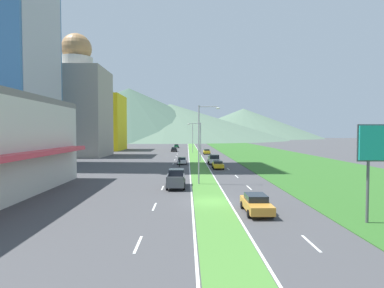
{
  "coord_description": "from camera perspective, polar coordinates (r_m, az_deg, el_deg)",
  "views": [
    {
      "loc": [
        -2.23,
        -28.84,
        6.6
      ],
      "look_at": [
        -1.06,
        43.11,
        3.76
      ],
      "focal_mm": 29.13,
      "sensor_mm": 36.0,
      "label": 1
    }
  ],
  "objects": [
    {
      "name": "ground_plane",
      "position": [
        29.67,
        3.46,
        -10.6
      ],
      "size": [
        600.0,
        600.0,
        0.0
      ],
      "primitive_type": "plane",
      "color": "#424244"
    },
    {
      "name": "grass_median",
      "position": [
        89.11,
        0.51,
        -1.97
      ],
      "size": [
        3.2,
        240.0,
        0.06
      ],
      "primitive_type": "cube",
      "color": "#477F33",
      "rests_on": "ground_plane"
    },
    {
      "name": "grass_verge_right",
      "position": [
        91.96,
        13.46,
        -1.9
      ],
      "size": [
        24.0,
        240.0,
        0.06
      ],
      "primitive_type": "cube",
      "color": "#2D6023",
      "rests_on": "ground_plane"
    },
    {
      "name": "lane_dash_left_1",
      "position": [
        19.41,
        -9.85,
        -17.64
      ],
      "size": [
        0.16,
        2.8,
        0.01
      ],
      "primitive_type": "cube",
      "color": "silver",
      "rests_on": "ground_plane"
    },
    {
      "name": "lane_dash_left_2",
      "position": [
        28.14,
        -6.89,
        -11.31
      ],
      "size": [
        0.16,
        2.8,
        0.01
      ],
      "primitive_type": "cube",
      "color": "silver",
      "rests_on": "ground_plane"
    },
    {
      "name": "lane_dash_left_3",
      "position": [
        37.09,
        -5.41,
        -7.99
      ],
      "size": [
        0.16,
        2.8,
        0.01
      ],
      "primitive_type": "cube",
      "color": "silver",
      "rests_on": "ground_plane"
    },
    {
      "name": "lane_dash_left_4",
      "position": [
        46.13,
        -4.51,
        -5.97
      ],
      "size": [
        0.16,
        2.8,
        0.01
      ],
      "primitive_type": "cube",
      "color": "silver",
      "rests_on": "ground_plane"
    },
    {
      "name": "lane_dash_left_5",
      "position": [
        55.22,
        -3.91,
        -4.61
      ],
      "size": [
        0.16,
        2.8,
        0.01
      ],
      "primitive_type": "cube",
      "color": "silver",
      "rests_on": "ground_plane"
    },
    {
      "name": "lane_dash_left_6",
      "position": [
        64.33,
        -3.49,
        -3.63
      ],
      "size": [
        0.16,
        2.8,
        0.01
      ],
      "primitive_type": "cube",
      "color": "silver",
      "rests_on": "ground_plane"
    },
    {
      "name": "lane_dash_left_7",
      "position": [
        73.47,
        -3.17,
        -2.9
      ],
      "size": [
        0.16,
        2.8,
        0.01
      ],
      "primitive_type": "cube",
      "color": "silver",
      "rests_on": "ground_plane"
    },
    {
      "name": "lane_dash_left_8",
      "position": [
        82.61,
        -2.92,
        -2.32
      ],
      "size": [
        0.16,
        2.8,
        0.01
      ],
      "primitive_type": "cube",
      "color": "silver",
      "rests_on": "ground_plane"
    },
    {
      "name": "lane_dash_left_9",
      "position": [
        91.76,
        -2.72,
        -1.87
      ],
      "size": [
        0.16,
        2.8,
        0.01
      ],
      "primitive_type": "cube",
      "color": "silver",
      "rests_on": "ground_plane"
    },
    {
      "name": "lane_dash_left_10",
      "position": [
        100.91,
        -2.56,
        -1.49
      ],
      "size": [
        0.16,
        2.8,
        0.01
      ],
      "primitive_type": "cube",
      "color": "silver",
      "rests_on": "ground_plane"
    },
    {
      "name": "lane_dash_right_1",
      "position": [
        20.54,
        20.94,
        -16.61
      ],
      "size": [
        0.16,
        2.8,
        0.01
      ],
      "primitive_type": "cube",
      "color": "silver",
      "rests_on": "ground_plane"
    },
    {
      "name": "lane_dash_right_2",
      "position": [
        28.94,
        14.03,
        -10.98
      ],
      "size": [
        0.16,
        2.8,
        0.01
      ],
      "primitive_type": "cube",
      "color": "silver",
      "rests_on": "ground_plane"
    },
    {
      "name": "lane_dash_right_3",
      "position": [
        37.7,
        10.39,
        -7.85
      ],
      "size": [
        0.16,
        2.8,
        0.01
      ],
      "primitive_type": "cube",
      "color": "silver",
      "rests_on": "ground_plane"
    },
    {
      "name": "lane_dash_right_4",
      "position": [
        46.62,
        8.17,
        -5.9
      ],
      "size": [
        0.16,
        2.8,
        0.01
      ],
      "primitive_type": "cube",
      "color": "silver",
      "rests_on": "ground_plane"
    },
    {
      "name": "lane_dash_right_5",
      "position": [
        55.63,
        6.67,
        -4.57
      ],
      "size": [
        0.16,
        2.8,
        0.01
      ],
      "primitive_type": "cube",
      "color": "silver",
      "rests_on": "ground_plane"
    },
    {
      "name": "lane_dash_right_6",
      "position": [
        64.69,
        5.59,
        -3.6
      ],
      "size": [
        0.16,
        2.8,
        0.01
      ],
      "primitive_type": "cube",
      "color": "silver",
      "rests_on": "ground_plane"
    },
    {
      "name": "lane_dash_right_7",
      "position": [
        73.77,
        4.78,
        -2.88
      ],
      "size": [
        0.16,
        2.8,
        0.01
      ],
      "primitive_type": "cube",
      "color": "silver",
      "rests_on": "ground_plane"
    },
    {
      "name": "lane_dash_right_8",
      "position": [
        82.88,
        4.15,
        -2.31
      ],
      "size": [
        0.16,
        2.8,
        0.01
      ],
      "primitive_type": "cube",
      "color": "silver",
      "rests_on": "ground_plane"
    },
    {
      "name": "lane_dash_right_9",
      "position": [
        92.01,
        3.65,
        -1.86
      ],
      "size": [
        0.16,
        2.8,
        0.01
      ],
      "primitive_type": "cube",
      "color": "silver",
      "rests_on": "ground_plane"
    },
    {
      "name": "lane_dash_right_10",
      "position": [
        101.14,
        3.23,
        -1.49
      ],
      "size": [
        0.16,
        2.8,
        0.01
      ],
      "primitive_type": "cube",
      "color": "silver",
      "rests_on": "ground_plane"
    },
    {
      "name": "edge_line_median_left",
      "position": [
        89.09,
        -0.62,
        -1.99
      ],
      "size": [
        0.16,
        240.0,
        0.01
      ],
      "primitive_type": "cube",
      "color": "silver",
      "rests_on": "ground_plane"
    },
    {
      "name": "edge_line_median_right",
      "position": [
        89.18,
        1.63,
        -1.99
      ],
      "size": [
        0.16,
        240.0,
        0.01
      ],
      "primitive_type": "cube",
      "color": "silver",
      "rests_on": "ground_plane"
    },
    {
      "name": "domed_building",
      "position": [
        89.63,
        -20.24,
        6.48
      ],
      "size": [
        15.46,
        15.46,
        32.71
      ],
      "color": "#9E9384",
      "rests_on": "ground_plane"
    },
    {
      "name": "midrise_colored",
      "position": [
        116.46,
        -16.52,
        3.75
      ],
      "size": [
        16.21,
        16.21,
        19.66
      ],
      "primitive_type": "cube",
      "color": "yellow",
      "rests_on": "ground_plane"
    },
    {
      "name": "hill_far_left",
      "position": [
        273.16,
        -11.44,
        5.42
      ],
      "size": [
        199.93,
        199.93,
        43.79
      ],
      "primitive_type": "cone",
      "color": "#3D5647",
      "rests_on": "ground_plane"
    },
    {
      "name": "hill_far_center",
      "position": [
        265.67,
        -3.91,
        4.07
      ],
      "size": [
        194.26,
        194.26,
        30.07
      ],
      "primitive_type": "cone",
      "color": "#516B56",
      "rests_on": "ground_plane"
    },
    {
      "name": "hill_far_right",
      "position": [
        330.47,
        9.38,
        3.75
      ],
      "size": [
        159.13,
        159.13,
        30.76
      ],
      "primitive_type": "cone",
      "color": "#516B56",
      "rests_on": "ground_plane"
    },
    {
      "name": "street_lamp_near",
      "position": [
        38.8,
        1.66,
        0.81
      ],
      "size": [
        2.73,
        0.3,
        9.87
      ],
      "color": "#99999E",
      "rests_on": "ground_plane"
    },
    {
      "name": "street_lamp_mid",
      "position": [
        68.53,
        1.29,
        0.91
      ],
      "size": [
        2.96,
        0.31,
        8.6
      ],
      "color": "#99999E",
      "rests_on": "ground_plane"
    },
    {
      "name": "street_lamp_far",
      "position": [
        98.24,
        0.3,
        1.55
      ],
      "size": [
        2.99,
        0.47,
        9.36
      ],
      "color": "#99999E",
      "rests_on": "ground_plane"
    },
    {
      "name": "car_0",
      "position": [
        104.17,
        -3.31,
        -0.96
      ],
      "size": [
        1.92,
        4.36,
        1.48
      ],
      "rotation": [
        0.0,
        0.0,
        1.57
      ],
      "color": "black",
      "rests_on": "ground_plane"
    },
    {
      "name": "car_1",
      "position": [
        91.52,
        2.72,
        -1.4
      ],
      "size": [
        1.96,
        4.19,
        1.5
      ],
      "rotation": [
        0.0,
        0.0,
        -1.57
      ],
      "color": "yellow",
      "rests_on": "ground_plane"
    },
    {
      "name": "car_2",
      "position": [
        63.52,
        -1.86,
        -3.04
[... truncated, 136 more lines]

